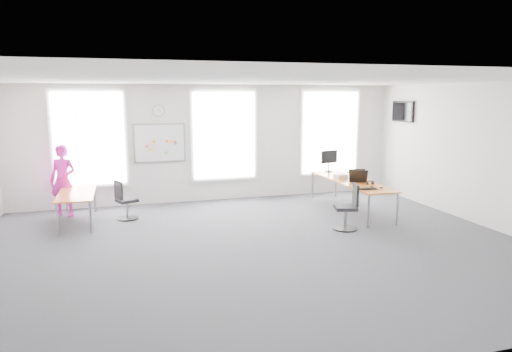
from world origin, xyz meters
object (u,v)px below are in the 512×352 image
object	(u,v)px
person	(63,181)
monitor	(329,159)
chair_right	(348,210)
chair_left	(125,202)
desk_right	(350,182)
desk_left	(77,195)
keyboard	(368,189)
headphones	(370,183)

from	to	relation	value
person	monitor	xyz separation A→B (m)	(6.53, -0.14, 0.26)
chair_right	chair_left	bearing A→B (deg)	-99.33
desk_right	desk_left	world-z (taller)	desk_right
desk_right	person	size ratio (longest dim) A/B	1.84
keyboard	headphones	world-z (taller)	headphones
chair_left	person	distance (m)	1.55
chair_right	keyboard	size ratio (longest dim) A/B	2.37
monitor	chair_right	bearing A→B (deg)	-121.19
chair_right	person	bearing A→B (deg)	-99.96
desk_left	monitor	size ratio (longest dim) A/B	3.26
chair_right	monitor	world-z (taller)	monitor
desk_right	desk_left	distance (m)	6.21
chair_right	monitor	bearing A→B (deg)	179.05
desk_left	chair_left	world-z (taller)	chair_left
desk_right	keyboard	bearing A→B (deg)	-98.92
headphones	chair_left	bearing A→B (deg)	166.90
chair_left	desk_left	bearing A→B (deg)	66.52
chair_right	headphones	bearing A→B (deg)	146.05
keyboard	headphones	distance (m)	0.55
chair_left	monitor	size ratio (longest dim) A/B	1.55
desk_right	headphones	size ratio (longest dim) A/B	19.05
headphones	monitor	size ratio (longest dim) A/B	0.28
chair_right	headphones	size ratio (longest dim) A/B	6.01
keyboard	person	bearing A→B (deg)	175.25
chair_left	person	xyz separation A→B (m)	(-1.32, 0.71, 0.43)
chair_right	monitor	distance (m)	2.86
person	monitor	distance (m)	6.54
headphones	chair_right	bearing A→B (deg)	-139.46
desk_right	desk_left	xyz separation A→B (m)	(-6.17, 0.68, -0.07)
desk_right	chair_left	bearing A→B (deg)	172.56
desk_left	monitor	xyz separation A→B (m)	(6.20, 0.56, 0.46)
headphones	person	bearing A→B (deg)	163.84
chair_right	keyboard	world-z (taller)	chair_right
desk_left	headphones	distance (m)	6.46
monitor	chair_left	bearing A→B (deg)	172.13
desk_left	chair_right	xyz separation A→B (m)	(5.38, -2.10, -0.20)
person	chair_right	bearing A→B (deg)	-3.08
desk_left	headphones	xyz separation A→B (m)	(6.32, -1.32, 0.16)
person	monitor	bearing A→B (deg)	21.84
chair_left	desk_right	bearing A→B (deg)	-120.62
desk_left	chair_left	bearing A→B (deg)	-0.30
desk_left	person	bearing A→B (deg)	115.61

